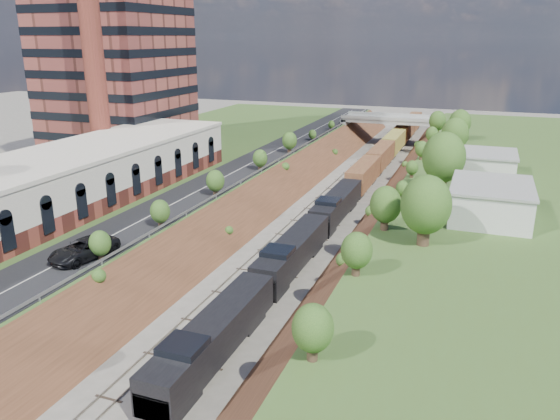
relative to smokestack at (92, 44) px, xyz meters
The scene contains 16 objects.
platform_left 23.05m from the smokestack, 53.13° to the left, with size 44.00×180.00×5.00m, color #436027.
embankment_left 35.58m from the smokestack, ahead, with size 7.07×180.00×7.07m, color brown.
embankment_right 53.39m from the smokestack, ahead, with size 7.07×180.00×7.07m, color brown.
rail_left_track 41.86m from the smokestack, ahead, with size 1.58×180.00×0.18m, color gray.
rail_right_track 46.11m from the smokestack, ahead, with size 1.58×180.00×0.18m, color gray.
road 28.88m from the smokestack, 11.04° to the left, with size 8.00×180.00×0.10m, color black.
guardrail 31.59m from the smokestack, ahead, with size 0.10×171.00×0.70m.
commercial_building 25.69m from the smokestack, 66.04° to the right, with size 14.30×62.30×7.00m.
smokestack is the anchor object (origin of this frame).
overpass 77.82m from the smokestack, 61.39° to the left, with size 24.50×8.30×7.40m.
white_building_near 62.29m from the smokestack, ahead, with size 9.00×12.00×4.00m, color silver.
white_building_far 64.31m from the smokestack, 16.97° to the left, with size 8.00×10.00×3.60m, color silver.
tree_right_large 57.52m from the smokestack, 16.80° to the right, with size 5.25×5.25×7.61m.
tree_left_crest 46.95m from the smokestack, 56.09° to the right, with size 2.45×2.45×3.55m.
freight_train 52.80m from the smokestack, 36.21° to the left, with size 3.14×143.23×4.67m.
suv 43.07m from the smokestack, 55.25° to the right, with size 3.27×7.09×1.97m, color black.
Camera 1 is at (21.71, -15.89, 26.06)m, focal length 35.00 mm.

